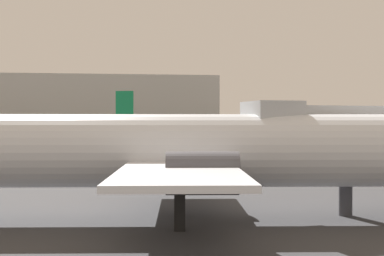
% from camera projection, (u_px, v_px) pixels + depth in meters
% --- Properties ---
extents(airplane_at_gate, '(38.94, 22.81, 12.15)m').
position_uv_depth(airplane_at_gate, '(204.00, 150.00, 26.66)').
color(airplane_at_gate, silver).
rests_on(airplane_at_gate, ground_plane).
extents(airplane_far_left, '(24.55, 23.13, 9.13)m').
position_uv_depth(airplane_far_left, '(63.00, 138.00, 74.53)').
color(airplane_far_left, white).
rests_on(airplane_far_left, ground_plane).
extents(terminal_building, '(64.54, 27.13, 15.02)m').
position_uv_depth(terminal_building, '(71.00, 111.00, 125.38)').
color(terminal_building, '#B7B7B2').
rests_on(terminal_building, ground_plane).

